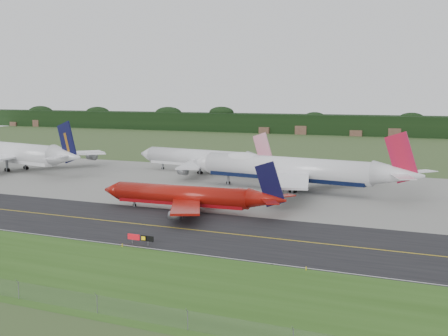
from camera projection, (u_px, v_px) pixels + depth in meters
ground at (172, 223)px, 123.15m from camera, size 600.00×600.00×0.00m
grass_verge at (52, 267)px, 91.80m from camera, size 400.00×30.00×0.01m
taxiway at (162, 226)px, 119.56m from camera, size 400.00×32.00×0.02m
apron at (267, 188)px, 168.82m from camera, size 400.00×78.00×0.01m
taxiway_centreline at (162, 226)px, 119.56m from camera, size 400.00×0.40×0.00m
taxiway_edge_line at (114, 244)px, 105.68m from camera, size 400.00×0.25×0.00m
horizon_treeline at (407, 127)px, 367.66m from camera, size 700.00×25.00×12.00m
jet_ba_747 at (294, 169)px, 162.55m from camera, size 66.02×54.24×16.60m
jet_red_737 at (191, 196)px, 134.70m from camera, size 43.43×35.42×11.73m
jet_navy_gold at (16, 154)px, 205.34m from camera, size 66.09×56.61×17.18m
jet_star_tail at (205, 159)px, 198.75m from camera, size 52.51×43.57×13.85m
taxiway_sign at (140, 238)px, 105.02m from camera, size 5.07×0.20×1.69m
edge_marker_center at (122, 245)px, 103.74m from camera, size 0.16×0.16×0.50m
edge_marker_right at (306, 269)px, 90.03m from camera, size 0.16×0.16×0.50m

